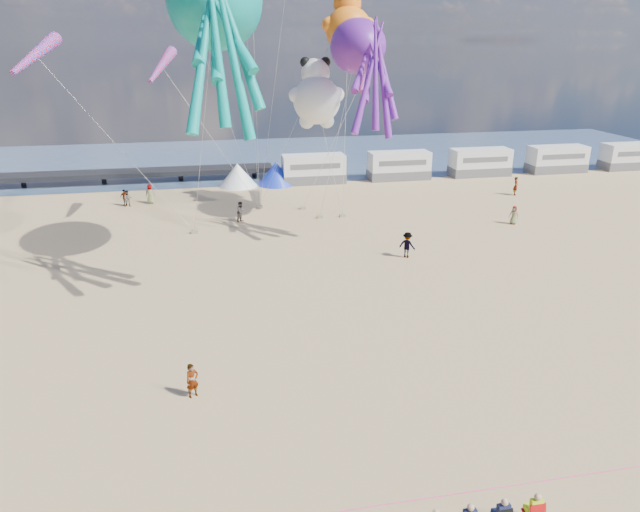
{
  "coord_description": "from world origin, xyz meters",
  "views": [
    {
      "loc": [
        -4.58,
        -18.93,
        14.3
      ],
      "look_at": [
        0.2,
        6.0,
        4.67
      ],
      "focal_mm": 32.0,
      "sensor_mm": 36.0,
      "label": 1
    }
  ],
  "objects_px": {
    "beachgoer_6": "(150,194)",
    "motorhome_0": "(313,169)",
    "beachgoer_1": "(241,212)",
    "beachgoer_3": "(124,197)",
    "motorhome_1": "(399,165)",
    "beachgoer_5": "(516,186)",
    "motorhome_2": "(480,162)",
    "beachgoer_2": "(407,245)",
    "beachgoer_7": "(128,199)",
    "tent_white": "(238,175)",
    "sandbag_d": "(303,208)",
    "sandbag_e": "(260,207)",
    "standing_person": "(192,381)",
    "kite_teddy_orange": "(348,30)",
    "windsock_left": "(35,55)",
    "beachgoer_0": "(514,215)",
    "windsock_right": "(161,66)",
    "kite_octopus_purple": "(358,46)",
    "sandbag_c": "(342,216)",
    "motorhome_3": "(557,159)",
    "windsock_mid": "(366,71)",
    "kite_octopus_teal": "(215,1)",
    "tent_blue": "(276,173)",
    "kite_panda": "(317,100)",
    "sandbag_a": "(194,232)",
    "sandbag_b": "(320,217)"
  },
  "relations": [
    {
      "from": "motorhome_1",
      "to": "windsock_right",
      "type": "bearing_deg",
      "value": -151.71
    },
    {
      "from": "beachgoer_2",
      "to": "sandbag_d",
      "type": "bearing_deg",
      "value": -27.53
    },
    {
      "from": "motorhome_2",
      "to": "tent_blue",
      "type": "distance_m",
      "value": 23.0
    },
    {
      "from": "sandbag_d",
      "to": "sandbag_e",
      "type": "bearing_deg",
      "value": 163.83
    },
    {
      "from": "beachgoer_1",
      "to": "beachgoer_3",
      "type": "distance_m",
      "value": 12.45
    },
    {
      "from": "kite_panda",
      "to": "windsock_right",
      "type": "height_order",
      "value": "windsock_right"
    },
    {
      "from": "sandbag_e",
      "to": "motorhome_0",
      "type": "bearing_deg",
      "value": 53.17
    },
    {
      "from": "sandbag_a",
      "to": "kite_octopus_teal",
      "type": "bearing_deg",
      "value": -71.56
    },
    {
      "from": "sandbag_d",
      "to": "windsock_mid",
      "type": "height_order",
      "value": "windsock_mid"
    },
    {
      "from": "tent_white",
      "to": "standing_person",
      "type": "bearing_deg",
      "value": -96.09
    },
    {
      "from": "beachgoer_7",
      "to": "sandbag_a",
      "type": "height_order",
      "value": "beachgoer_7"
    },
    {
      "from": "beachgoer_5",
      "to": "kite_panda",
      "type": "height_order",
      "value": "kite_panda"
    },
    {
      "from": "motorhome_2",
      "to": "windsock_right",
      "type": "height_order",
      "value": "windsock_right"
    },
    {
      "from": "motorhome_1",
      "to": "beachgoer_5",
      "type": "height_order",
      "value": "motorhome_1"
    },
    {
      "from": "kite_octopus_purple",
      "to": "motorhome_1",
      "type": "bearing_deg",
      "value": 65.37
    },
    {
      "from": "motorhome_2",
      "to": "motorhome_0",
      "type": "bearing_deg",
      "value": 180.0
    },
    {
      "from": "kite_panda",
      "to": "motorhome_2",
      "type": "bearing_deg",
      "value": 50.51
    },
    {
      "from": "windsock_right",
      "to": "beachgoer_1",
      "type": "bearing_deg",
      "value": 23.52
    },
    {
      "from": "kite_octopus_purple",
      "to": "windsock_right",
      "type": "bearing_deg",
      "value": 175.58
    },
    {
      "from": "beachgoer_5",
      "to": "motorhome_3",
      "type": "bearing_deg",
      "value": -18.33
    },
    {
      "from": "motorhome_2",
      "to": "windsock_left",
      "type": "relative_size",
      "value": 1.01
    },
    {
      "from": "beachgoer_6",
      "to": "beachgoer_1",
      "type": "bearing_deg",
      "value": 139.8
    },
    {
      "from": "beachgoer_7",
      "to": "tent_white",
      "type": "bearing_deg",
      "value": 26.34
    },
    {
      "from": "beachgoer_7",
      "to": "sandbag_a",
      "type": "xyz_separation_m",
      "value": [
        6.03,
        -9.07,
        -0.65
      ]
    },
    {
      "from": "motorhome_3",
      "to": "tent_blue",
      "type": "bearing_deg",
      "value": 180.0
    },
    {
      "from": "motorhome_3",
      "to": "standing_person",
      "type": "height_order",
      "value": "motorhome_3"
    },
    {
      "from": "sandbag_b",
      "to": "sandbag_d",
      "type": "height_order",
      "value": "same"
    },
    {
      "from": "tent_white",
      "to": "sandbag_a",
      "type": "xyz_separation_m",
      "value": [
        -4.3,
        -15.05,
        -1.09
      ]
    },
    {
      "from": "motorhome_1",
      "to": "beachgoer_2",
      "type": "distance_m",
      "value": 24.32
    },
    {
      "from": "beachgoer_6",
      "to": "motorhome_0",
      "type": "bearing_deg",
      "value": -159.81
    },
    {
      "from": "beachgoer_0",
      "to": "sandbag_d",
      "type": "bearing_deg",
      "value": -166.65
    },
    {
      "from": "motorhome_2",
      "to": "windsock_mid",
      "type": "distance_m",
      "value": 22.97
    },
    {
      "from": "beachgoer_2",
      "to": "sandbag_c",
      "type": "xyz_separation_m",
      "value": [
        -2.25,
        10.38,
        -0.81
      ]
    },
    {
      "from": "sandbag_e",
      "to": "kite_octopus_purple",
      "type": "distance_m",
      "value": 16.8
    },
    {
      "from": "windsock_left",
      "to": "motorhome_1",
      "type": "bearing_deg",
      "value": 37.52
    },
    {
      "from": "motorhome_2",
      "to": "beachgoer_2",
      "type": "bearing_deg",
      "value": -125.39
    },
    {
      "from": "kite_teddy_orange",
      "to": "windsock_left",
      "type": "xyz_separation_m",
      "value": [
        -23.53,
        -0.72,
        -1.77
      ]
    },
    {
      "from": "beachgoer_2",
      "to": "kite_teddy_orange",
      "type": "bearing_deg",
      "value": -41.2
    },
    {
      "from": "motorhome_3",
      "to": "beachgoer_1",
      "type": "distance_m",
      "value": 39.03
    },
    {
      "from": "standing_person",
      "to": "kite_octopus_purple",
      "type": "xyz_separation_m",
      "value": [
        12.68,
        22.44,
        13.1
      ]
    },
    {
      "from": "tent_white",
      "to": "kite_octopus_purple",
      "type": "bearing_deg",
      "value": -60.14
    },
    {
      "from": "motorhome_0",
      "to": "sandbag_e",
      "type": "distance_m",
      "value": 11.01
    },
    {
      "from": "kite_teddy_orange",
      "to": "windsock_right",
      "type": "bearing_deg",
      "value": -172.19
    },
    {
      "from": "beachgoer_0",
      "to": "beachgoer_7",
      "type": "bearing_deg",
      "value": -161.44
    },
    {
      "from": "beachgoer_0",
      "to": "beachgoer_5",
      "type": "relative_size",
      "value": 0.85
    },
    {
      "from": "kite_octopus_teal",
      "to": "motorhome_0",
      "type": "bearing_deg",
      "value": 52.63
    },
    {
      "from": "sandbag_d",
      "to": "motorhome_2",
      "type": "bearing_deg",
      "value": 24.34
    },
    {
      "from": "beachgoer_2",
      "to": "windsock_mid",
      "type": "xyz_separation_m",
      "value": [
        -0.17,
        11.45,
        11.02
      ]
    },
    {
      "from": "tent_blue",
      "to": "beachgoer_5",
      "type": "relative_size",
      "value": 2.21
    },
    {
      "from": "beachgoer_5",
      "to": "kite_panda",
      "type": "bearing_deg",
      "value": 128.37
    }
  ]
}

